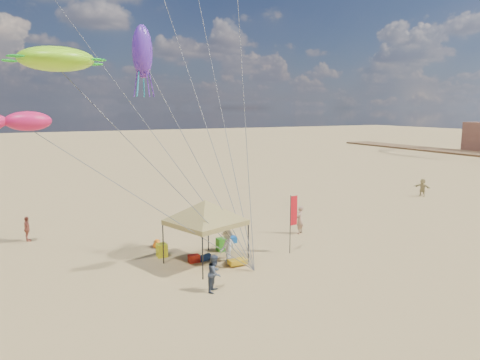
# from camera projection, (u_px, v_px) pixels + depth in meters

# --- Properties ---
(ground) EXTENTS (280.00, 280.00, 0.00)m
(ground) POSITION_uv_depth(u_px,v_px,m) (269.00, 273.00, 20.97)
(ground) COLOR tan
(ground) RESTS_ON ground
(canopy_tent) EXTENTS (5.71, 5.71, 3.72)m
(canopy_tent) POSITION_uv_depth(u_px,v_px,m) (205.00, 203.00, 21.82)
(canopy_tent) COLOR black
(canopy_tent) RESTS_ON ground
(feather_flag) EXTENTS (0.48, 0.10, 3.15)m
(feather_flag) POSITION_uv_depth(u_px,v_px,m) (293.00, 214.00, 23.62)
(feather_flag) COLOR black
(feather_flag) RESTS_ON ground
(cooler_red) EXTENTS (0.54, 0.38, 0.38)m
(cooler_red) POSITION_uv_depth(u_px,v_px,m) (194.00, 259.00, 22.44)
(cooler_red) COLOR #AF1C0E
(cooler_red) RESTS_ON ground
(cooler_blue) EXTENTS (0.54, 0.38, 0.38)m
(cooler_blue) POSITION_uv_depth(u_px,v_px,m) (232.00, 240.00, 25.65)
(cooler_blue) COLOR #124C99
(cooler_blue) RESTS_ON ground
(bag_navy) EXTENTS (0.69, 0.54, 0.36)m
(bag_navy) POSITION_uv_depth(u_px,v_px,m) (205.00, 258.00, 22.61)
(bag_navy) COLOR #0E1E3F
(bag_navy) RESTS_ON ground
(bag_orange) EXTENTS (0.54, 0.69, 0.36)m
(bag_orange) POSITION_uv_depth(u_px,v_px,m) (157.00, 244.00, 24.93)
(bag_orange) COLOR orange
(bag_orange) RESTS_ON ground
(chair_green) EXTENTS (0.50, 0.50, 0.70)m
(chair_green) POSITION_uv_depth(u_px,v_px,m) (222.00, 245.00, 24.21)
(chair_green) COLOR green
(chair_green) RESTS_ON ground
(chair_yellow) EXTENTS (0.50, 0.50, 0.70)m
(chair_yellow) POSITION_uv_depth(u_px,v_px,m) (162.00, 250.00, 23.24)
(chair_yellow) COLOR yellow
(chair_yellow) RESTS_ON ground
(crate_grey) EXTENTS (0.34, 0.30, 0.28)m
(crate_grey) POSITION_uv_depth(u_px,v_px,m) (231.00, 261.00, 22.17)
(crate_grey) COLOR slate
(crate_grey) RESTS_ON ground
(beach_cart) EXTENTS (0.90, 0.50, 0.24)m
(beach_cart) POSITION_uv_depth(u_px,v_px,m) (238.00, 262.00, 21.95)
(beach_cart) COLOR gold
(beach_cart) RESTS_ON ground
(person_near_a) EXTENTS (0.75, 0.69, 1.73)m
(person_near_a) POSITION_uv_depth(u_px,v_px,m) (300.00, 220.00, 27.48)
(person_near_a) COLOR tan
(person_near_a) RESTS_ON ground
(person_near_b) EXTENTS (0.97, 0.98, 1.59)m
(person_near_b) POSITION_uv_depth(u_px,v_px,m) (215.00, 273.00, 18.79)
(person_near_b) COLOR #3E4855
(person_near_b) RESTS_ON ground
(person_near_c) EXTENTS (1.19, 0.98, 1.60)m
(person_near_c) POSITION_uv_depth(u_px,v_px,m) (227.00, 246.00, 22.52)
(person_near_c) COLOR silver
(person_near_c) RESTS_ON ground
(person_far_a) EXTENTS (0.48, 0.90, 1.47)m
(person_far_a) POSITION_uv_depth(u_px,v_px,m) (27.00, 229.00, 25.89)
(person_far_a) COLOR #B75D46
(person_far_a) RESTS_ON ground
(person_far_c) EXTENTS (0.91, 1.54, 1.58)m
(person_far_c) POSITION_uv_depth(u_px,v_px,m) (422.00, 187.00, 39.12)
(person_far_c) COLOR tan
(person_far_c) RESTS_ON ground
(turtle_kite) EXTENTS (3.23, 2.67, 1.02)m
(turtle_kite) POSITION_uv_depth(u_px,v_px,m) (56.00, 59.00, 18.48)
(turtle_kite) COLOR #97F518
(turtle_kite) RESTS_ON ground
(fish_kite) EXTENTS (1.86, 1.10, 0.78)m
(fish_kite) POSITION_uv_depth(u_px,v_px,m) (28.00, 121.00, 17.78)
(fish_kite) COLOR #DA1853
(fish_kite) RESTS_ON ground
(squid_kite) EXTENTS (1.30, 1.30, 2.73)m
(squid_kite) POSITION_uv_depth(u_px,v_px,m) (142.00, 52.00, 23.22)
(squid_kite) COLOR #5828AA
(squid_kite) RESTS_ON ground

